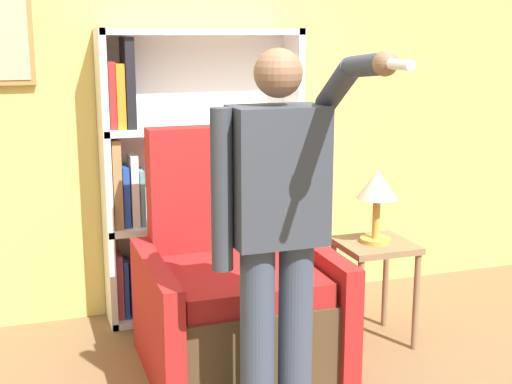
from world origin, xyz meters
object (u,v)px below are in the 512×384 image
(armchair, at_px, (235,295))
(side_table, at_px, (375,262))
(person_standing, at_px, (278,228))
(table_lamp, at_px, (377,190))
(bookcase, at_px, (185,176))

(armchair, bearing_deg, side_table, -0.16)
(person_standing, xyz_separation_m, table_lamp, (0.88, 0.78, -0.06))
(armchair, distance_m, person_standing, 0.98)
(armchair, bearing_deg, person_standing, -93.58)
(person_standing, xyz_separation_m, side_table, (0.88, 0.78, -0.48))
(armchair, relative_size, side_table, 2.10)
(bookcase, distance_m, person_standing, 1.56)
(person_standing, distance_m, table_lamp, 1.18)
(bookcase, height_order, armchair, bookcase)
(side_table, height_order, table_lamp, table_lamp)
(bookcase, xyz_separation_m, person_standing, (0.03, -1.55, 0.07))
(bookcase, distance_m, armchair, 0.93)
(side_table, bearing_deg, bookcase, 139.68)
(table_lamp, bearing_deg, armchair, 179.84)
(armchair, bearing_deg, table_lamp, -0.16)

